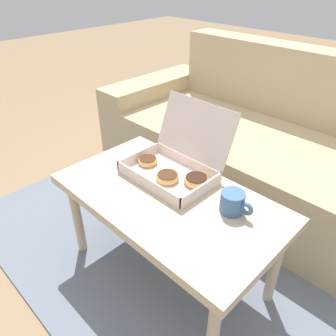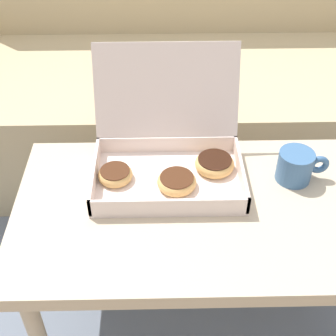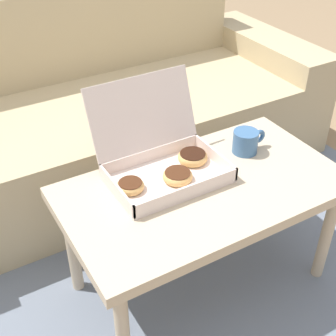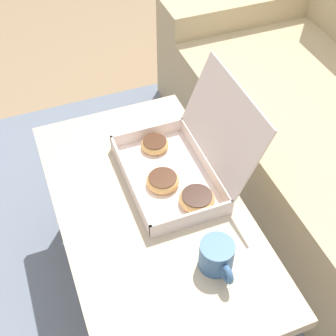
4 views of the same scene
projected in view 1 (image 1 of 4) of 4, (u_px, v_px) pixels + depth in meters
ground_plane at (178, 264)px, 1.65m from camera, size 12.00×12.00×0.00m
area_rug at (215, 233)px, 1.83m from camera, size 2.35×1.88×0.01m
couch at (273, 154)px, 2.00m from camera, size 2.23×0.89×0.87m
coffee_table at (168, 205)px, 1.38m from camera, size 0.97×0.54×0.48m
pastry_box at (176, 163)px, 1.45m from camera, size 0.39×0.35×0.30m
coffee_mug at (233, 203)px, 1.24m from camera, size 0.14×0.09×0.09m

